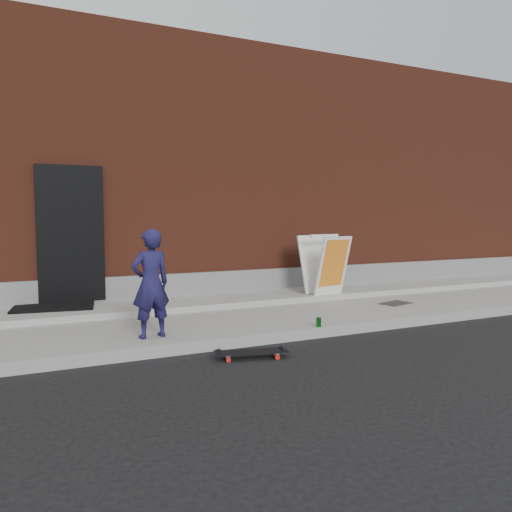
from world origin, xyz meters
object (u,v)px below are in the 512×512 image
child (151,284)px  skateboard (252,352)px  pizza_sign (325,264)px  soda_can (319,322)px

child → skateboard: bearing=126.4°
pizza_sign → skateboard: bearing=-136.7°
child → pizza_sign: 3.91m
soda_can → skateboard: bearing=-156.7°
child → skateboard: (0.97, -0.95, -0.76)m
pizza_sign → child: bearing=-157.0°
skateboard → pizza_sign: pizza_sign is taller
child → soda_can: (2.26, -0.39, -0.62)m
skateboard → pizza_sign: (2.63, 2.48, 0.73)m
child → soda_can: 2.37m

